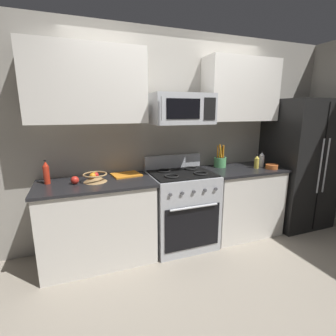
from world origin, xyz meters
The scene contains 17 objects.
ground_plane centered at (0.00, 0.00, 0.00)m, with size 16.00×16.00×0.00m, color gray.
wall_back centered at (0.00, 1.04, 1.30)m, with size 8.00×0.10×2.60m, color #9E998E.
counter_left centered at (-1.00, 0.65, 0.46)m, with size 1.22×0.65×0.91m.
range_oven centered at (0.00, 0.65, 0.47)m, with size 0.76×0.69×1.09m.
counter_right centered at (0.89, 0.65, 0.46)m, with size 1.00×0.65×0.91m.
refrigerator centered at (1.83, 0.63, 0.90)m, with size 0.85×0.76×1.80m.
microwave centered at (0.00, 0.68, 1.67)m, with size 0.70×0.44×0.34m.
upper_cabinets_left centered at (-1.00, 0.82, 1.91)m, with size 1.21×0.34×0.78m.
upper_cabinets_right centered at (0.89, 0.82, 1.91)m, with size 0.99×0.34×0.78m.
utensil_crock centered at (0.64, 0.82, 0.99)m, with size 0.16×0.16×0.31m.
fruit_basket centered at (-1.00, 0.67, 0.96)m, with size 0.25×0.25×0.10m.
apple_loose centered at (-1.20, 0.65, 0.95)m, with size 0.08×0.08×0.08m, color red.
cutting_board centered at (-0.63, 0.82, 0.92)m, with size 0.32×0.26×0.02m, color orange.
bottle_oil centered at (1.05, 0.58, 0.99)m, with size 0.06×0.06×0.18m.
bottle_hot_sauce centered at (-1.47, 0.77, 1.03)m, with size 0.06×0.06×0.25m.
bottle_vinegar centered at (1.18, 0.65, 1.01)m, with size 0.07×0.07×0.21m.
prep_bowl centered at (1.21, 0.48, 0.94)m, with size 0.15×0.15×0.06m.
Camera 1 is at (-1.16, -1.99, 1.65)m, focal length 26.52 mm.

